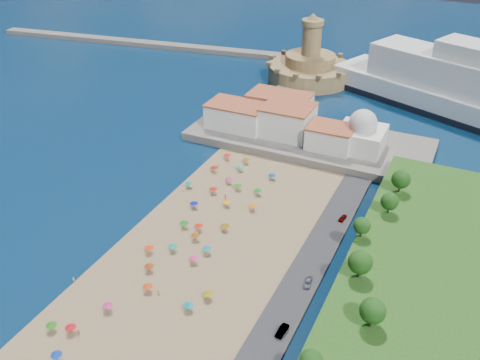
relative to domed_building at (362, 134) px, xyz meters
The scene contains 11 objects.
ground 77.60m from the domed_building, 112.91° to the right, with size 700.00×700.00×0.00m, color #071938.
terrace 21.44m from the domed_building, behind, with size 90.00×36.00×3.00m, color #59544C.
jetty 56.51m from the domed_building, 138.62° to the left, with size 18.00×70.00×2.40m, color #59544C.
breakwater 162.43m from the domed_building, 149.64° to the left, with size 200.00×7.00×2.60m, color #59544C.
waterfront_buildings 33.17m from the domed_building, behind, with size 57.00×29.00×11.00m.
domed_building is the anchor object (origin of this frame).
fortress 79.11m from the domed_building, 122.08° to the left, with size 40.00×40.00×32.40m.
beach_parasols 82.57m from the domed_building, 111.36° to the right, with size 32.56×114.25×2.20m.
beachgoers 89.64m from the domed_building, 113.68° to the right, with size 35.12×97.58×1.81m.
parked_cars 80.76m from the domed_building, 85.72° to the right, with size 2.02×67.32×1.44m.
hillside_trees 78.04m from the domed_building, 76.52° to the right, with size 15.84×104.88×7.52m.
Camera 1 is at (63.95, -102.12, 91.48)m, focal length 40.00 mm.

